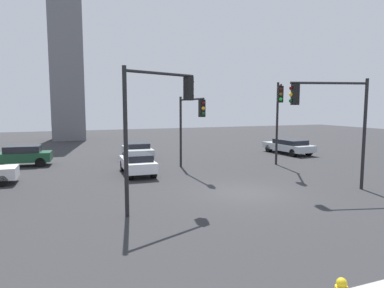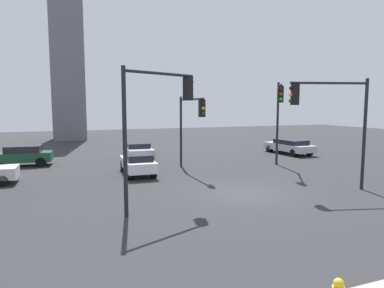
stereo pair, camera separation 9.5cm
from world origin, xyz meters
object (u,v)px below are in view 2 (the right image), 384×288
at_px(traffic_light_2, 279,108).
at_px(car_1, 289,146).
at_px(traffic_light_1, 191,117).
at_px(car_0, 138,150).
at_px(car_3, 21,155).
at_px(car_2, 138,163).
at_px(traffic_light_3, 158,109).
at_px(traffic_light_0, 331,110).

xyz_separation_m(traffic_light_2, car_1, (5.16, 5.56, -3.37)).
bearing_deg(traffic_light_1, car_0, -162.86).
distance_m(traffic_light_2, car_3, 17.92).
bearing_deg(traffic_light_1, car_2, -94.83).
bearing_deg(traffic_light_2, traffic_light_3, -27.15).
xyz_separation_m(traffic_light_2, car_3, (-16.07, 7.22, -3.30)).
distance_m(traffic_light_1, car_0, 7.47).
bearing_deg(car_1, car_2, 102.53).
bearing_deg(car_3, traffic_light_2, 161.51).
bearing_deg(car_1, traffic_light_3, 123.30).
bearing_deg(car_2, car_1, -71.61).
height_order(car_1, car_2, car_2).
distance_m(car_1, car_3, 21.29).
xyz_separation_m(traffic_light_0, car_0, (-6.59, 13.65, -3.27)).
distance_m(traffic_light_3, car_0, 14.01).
bearing_deg(car_1, traffic_light_1, 108.53).
bearing_deg(car_2, traffic_light_1, -93.07).
relative_size(traffic_light_1, traffic_light_3, 0.85).
xyz_separation_m(traffic_light_0, traffic_light_2, (1.19, 5.91, 0.11)).
relative_size(car_0, car_3, 1.04).
distance_m(traffic_light_2, car_2, 9.85).
relative_size(traffic_light_0, car_2, 1.34).
relative_size(traffic_light_0, car_0, 1.26).
height_order(traffic_light_2, car_1, traffic_light_2).
xyz_separation_m(traffic_light_3, car_3, (-6.23, 12.93, -3.29)).
relative_size(car_0, car_2, 1.06).
relative_size(traffic_light_1, car_0, 1.10).
distance_m(traffic_light_0, car_3, 20.10).
bearing_deg(car_2, car_3, 52.19).
relative_size(traffic_light_3, car_2, 1.37).
xyz_separation_m(car_1, car_2, (-14.32, -4.14, 0.02)).
xyz_separation_m(traffic_light_1, traffic_light_2, (5.79, -1.10, 0.58)).
bearing_deg(traffic_light_3, traffic_light_0, -24.42).
xyz_separation_m(traffic_light_3, car_0, (2.06, 13.45, -3.37)).
bearing_deg(car_0, car_1, 83.15).
bearing_deg(car_2, traffic_light_3, 176.78).
bearing_deg(traffic_light_0, traffic_light_1, -41.33).
bearing_deg(traffic_light_1, traffic_light_2, 79.74).
height_order(traffic_light_0, car_3, traffic_light_0).
bearing_deg(traffic_light_3, traffic_light_1, 36.22).
xyz_separation_m(traffic_light_2, car_0, (-7.78, 7.74, -3.38)).
relative_size(traffic_light_1, traffic_light_2, 0.83).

